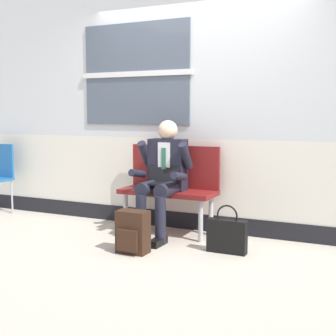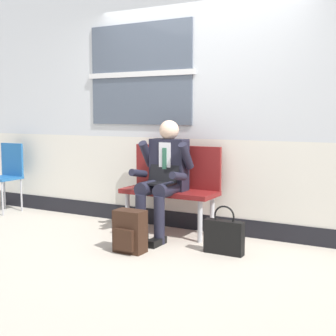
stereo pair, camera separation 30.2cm
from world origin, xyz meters
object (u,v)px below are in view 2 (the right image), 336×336
at_px(person_seated, 163,175).
at_px(folding_chair, 7,171).
at_px(bench_with_person, 173,183).
at_px(backpack, 130,232).
at_px(handbag, 224,236).

bearing_deg(person_seated, folding_chair, 176.99).
distance_m(bench_with_person, backpack, 0.93).
height_order(bench_with_person, backpack, bench_with_person).
distance_m(handbag, folding_chair, 3.33).
xyz_separation_m(backpack, handbag, (0.80, 0.39, -0.03)).
bearing_deg(folding_chair, backpack, -17.62).
relative_size(person_seated, folding_chair, 1.36).
bearing_deg(bench_with_person, folding_chair, -178.31).
distance_m(person_seated, folding_chair, 2.48).
relative_size(bench_with_person, backpack, 2.59).
distance_m(backpack, folding_chair, 2.63).
bearing_deg(bench_with_person, backpack, -89.38).
distance_m(backpack, handbag, 0.89).
bearing_deg(bench_with_person, person_seated, -90.00).
distance_m(person_seated, handbag, 0.98).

